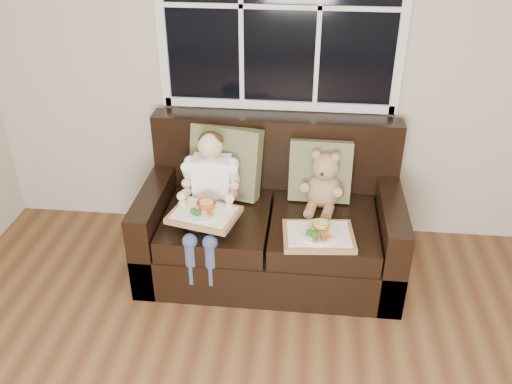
# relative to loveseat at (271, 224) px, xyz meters

# --- Properties ---
(room_walls) EXTENTS (4.52, 5.02, 2.71)m
(room_walls) POSITION_rel_loveseat_xyz_m (0.18, -2.02, 1.28)
(room_walls) COLOR #BCB09C
(room_walls) RESTS_ON ground
(window_back) EXTENTS (1.62, 0.04, 1.37)m
(window_back) POSITION_rel_loveseat_xyz_m (-0.00, 0.46, 1.34)
(window_back) COLOR black
(window_back) RESTS_ON room_walls
(loveseat) EXTENTS (1.70, 0.92, 0.96)m
(loveseat) POSITION_rel_loveseat_xyz_m (0.00, 0.00, 0.00)
(loveseat) COLOR black
(loveseat) RESTS_ON ground
(pillow_left) EXTENTS (0.52, 0.33, 0.50)m
(pillow_left) POSITION_rel_loveseat_xyz_m (-0.33, 0.15, 0.38)
(pillow_left) COLOR olive
(pillow_left) RESTS_ON loveseat
(pillow_right) EXTENTS (0.42, 0.19, 0.43)m
(pillow_right) POSITION_rel_loveseat_xyz_m (0.31, 0.15, 0.35)
(pillow_right) COLOR olive
(pillow_right) RESTS_ON loveseat
(child) EXTENTS (0.36, 0.59, 0.81)m
(child) POSITION_rel_loveseat_xyz_m (-0.39, -0.12, 0.32)
(child) COLOR white
(child) RESTS_ON loveseat
(teddy_bear) EXTENTS (0.27, 0.33, 0.42)m
(teddy_bear) POSITION_rel_loveseat_xyz_m (0.34, 0.05, 0.31)
(teddy_bear) COLOR #A37856
(teddy_bear) RESTS_ON loveseat
(tray_left) EXTENTS (0.46, 0.39, 0.09)m
(tray_left) POSITION_rel_loveseat_xyz_m (-0.39, -0.32, 0.27)
(tray_left) COLOR #A17048
(tray_left) RESTS_ON child
(tray_right) EXTENTS (0.46, 0.37, 0.10)m
(tray_right) POSITION_rel_loveseat_xyz_m (0.31, -0.34, 0.17)
(tray_right) COLOR #A17048
(tray_right) RESTS_ON loveseat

